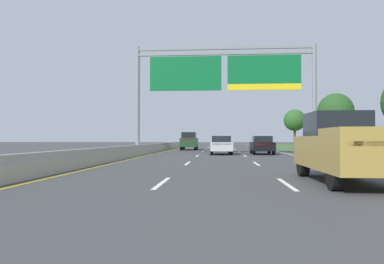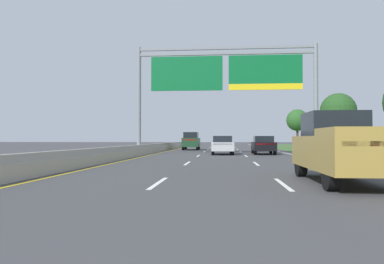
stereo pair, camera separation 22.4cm
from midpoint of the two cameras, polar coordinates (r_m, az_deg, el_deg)
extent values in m
plane|color=#3D3D3F|center=(35.59, 4.27, -3.19)|extent=(220.00, 220.00, 0.00)
cube|color=white|center=(11.30, -5.24, -7.80)|extent=(0.14, 3.00, 0.01)
cube|color=white|center=(20.19, -1.00, -4.82)|extent=(0.14, 3.00, 0.01)
cube|color=white|center=(29.15, 0.63, -3.66)|extent=(0.14, 3.00, 0.01)
cube|color=white|center=(38.13, 1.49, -3.05)|extent=(0.14, 3.00, 0.01)
cube|color=white|center=(47.12, 2.02, -2.66)|extent=(0.14, 3.00, 0.01)
cube|color=white|center=(56.11, 2.38, -2.40)|extent=(0.14, 3.00, 0.01)
cube|color=white|center=(65.10, 2.64, -2.22)|extent=(0.14, 3.00, 0.01)
cube|color=white|center=(74.10, 2.84, -2.07)|extent=(0.14, 3.00, 0.01)
cube|color=white|center=(83.10, 2.99, -1.96)|extent=(0.14, 3.00, 0.01)
cube|color=white|center=(11.30, 13.79, -7.78)|extent=(0.14, 3.00, 0.01)
cube|color=white|center=(20.19, 9.55, -4.81)|extent=(0.14, 3.00, 0.01)
cube|color=white|center=(29.15, 7.92, -3.65)|extent=(0.14, 3.00, 0.01)
cube|color=white|center=(38.13, 7.06, -3.04)|extent=(0.14, 3.00, 0.01)
cube|color=white|center=(47.12, 6.52, -2.66)|extent=(0.14, 3.00, 0.01)
cube|color=white|center=(56.11, 6.16, -2.40)|extent=(0.14, 3.00, 0.01)
cube|color=white|center=(65.10, 5.90, -2.21)|extent=(0.14, 3.00, 0.01)
cube|color=white|center=(74.10, 5.70, -2.07)|extent=(0.14, 3.00, 0.01)
cube|color=white|center=(83.10, 5.55, -1.96)|extent=(0.14, 3.00, 0.01)
cube|color=white|center=(36.07, 13.70, -3.13)|extent=(0.16, 106.00, 0.01)
cube|color=gold|center=(36.07, -5.16, -3.16)|extent=(0.16, 106.00, 0.01)
cube|color=#3D602D|center=(38.23, 25.70, -2.93)|extent=(14.00, 110.00, 0.02)
cube|color=#A8A399|center=(36.19, -6.25, -2.72)|extent=(0.60, 110.00, 0.55)
cube|color=#A8A399|center=(36.18, -6.25, -2.04)|extent=(0.25, 110.00, 0.30)
cylinder|color=gray|center=(31.88, -8.56, 4.78)|extent=(0.36, 0.36, 9.13)
cylinder|color=gray|center=(32.02, 18.13, 4.80)|extent=(0.36, 0.36, 9.13)
cube|color=gray|center=(31.83, 4.80, 12.71)|extent=(14.70, 0.24, 0.20)
cube|color=gray|center=(31.73, 4.80, 11.92)|extent=(14.70, 0.24, 0.20)
cube|color=#0C602D|center=(31.36, -1.21, 8.98)|extent=(6.00, 0.12, 2.87)
cube|color=#0C602D|center=(31.47, 10.82, 9.42)|extent=(6.00, 0.12, 2.37)
cube|color=yellow|center=(31.24, 10.83, 6.83)|extent=(6.00, 0.12, 0.50)
cube|color=#A38438|center=(12.17, 21.99, -2.92)|extent=(2.00, 5.40, 1.00)
cube|color=black|center=(12.98, 20.82, 1.12)|extent=(1.72, 1.90, 0.78)
cube|color=#B21414|center=(9.66, 26.79, -1.61)|extent=(1.68, 0.08, 0.12)
cube|color=#A38438|center=(10.53, 24.83, 0.06)|extent=(2.00, 1.94, 0.20)
cylinder|color=black|center=(13.75, 16.27, -4.82)|extent=(0.30, 0.84, 0.84)
cylinder|color=black|center=(14.20, 23.02, -4.65)|extent=(0.30, 0.84, 0.84)
cylinder|color=black|center=(10.20, 20.59, -6.12)|extent=(0.30, 0.84, 0.84)
cube|color=#B2B5BA|center=(31.71, 4.30, -2.21)|extent=(1.91, 4.44, 0.72)
cube|color=black|center=(31.65, 4.30, -1.09)|extent=(1.61, 2.33, 0.52)
cube|color=#B21414|center=(29.55, 4.39, -1.87)|extent=(1.53, 0.11, 0.12)
cylinder|color=black|center=(33.21, 2.86, -2.78)|extent=(0.23, 0.66, 0.66)
cylinder|color=black|center=(33.24, 5.62, -2.77)|extent=(0.23, 0.66, 0.66)
cylinder|color=black|center=(30.22, 2.84, -2.95)|extent=(0.23, 0.66, 0.66)
cylinder|color=black|center=(30.25, 5.88, -2.94)|extent=(0.23, 0.66, 0.66)
cube|color=#193D23|center=(44.56, -0.55, -1.60)|extent=(1.95, 4.72, 1.05)
cube|color=black|center=(44.41, -0.57, -0.48)|extent=(1.66, 3.02, 0.68)
cube|color=#B21414|center=(42.26, -0.79, -1.20)|extent=(1.60, 0.10, 0.12)
cylinder|color=black|center=(46.23, -1.42, -2.23)|extent=(0.27, 0.76, 0.76)
cylinder|color=black|center=(46.11, 0.61, -2.23)|extent=(0.27, 0.76, 0.76)
cylinder|color=black|center=(43.05, -1.80, -2.32)|extent=(0.27, 0.76, 0.76)
cylinder|color=black|center=(42.92, 0.38, -2.32)|extent=(0.27, 0.76, 0.76)
cube|color=black|center=(32.62, 10.51, -2.16)|extent=(1.88, 4.42, 0.72)
cube|color=black|center=(32.57, 10.51, -1.07)|extent=(1.59, 2.32, 0.52)
cube|color=#B21414|center=(30.47, 10.90, -1.83)|extent=(1.53, 0.10, 0.12)
cylinder|color=black|center=(34.06, 8.93, -2.72)|extent=(0.23, 0.66, 0.66)
cylinder|color=black|center=(34.21, 11.60, -2.71)|extent=(0.23, 0.66, 0.66)
cylinder|color=black|center=(31.08, 9.31, -2.88)|extent=(0.23, 0.66, 0.66)
cylinder|color=black|center=(31.24, 12.24, -2.86)|extent=(0.23, 0.66, 0.66)
cylinder|color=#4C3823|center=(48.76, 21.13, -0.76)|extent=(0.36, 0.36, 3.03)
sphere|color=#234C1E|center=(48.88, 21.11, 3.05)|extent=(4.34, 4.34, 4.34)
cylinder|color=#4C3823|center=(59.43, 15.42, -0.91)|extent=(0.36, 0.36, 2.87)
sphere|color=#285623|center=(59.49, 15.41, 1.77)|extent=(3.35, 3.35, 3.35)
camera|label=1|loc=(0.11, -90.30, 0.01)|focal=34.67mm
camera|label=2|loc=(0.11, 89.70, -0.01)|focal=34.67mm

